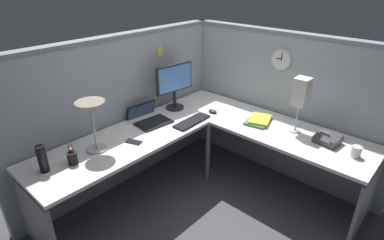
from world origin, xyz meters
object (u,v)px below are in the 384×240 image
thermos_flask (42,159)px  wall_clock (281,60)px  coffee_mug (356,152)px  desk_lamp_paper (301,94)px  desk_lamp_dome (91,111)px  office_phone (328,139)px  monitor (174,83)px  book_stack (259,120)px  pen_cup (72,158)px  computer_mouse (213,111)px  laptop (148,118)px  cell_phone (134,142)px  keyboard (192,121)px

thermos_flask → wall_clock: wall_clock is taller
coffee_mug → desk_lamp_paper: bearing=81.0°
desk_lamp_dome → coffee_mug: (1.37, -1.68, -0.32)m
office_phone → desk_lamp_paper: size_ratio=0.42×
monitor → book_stack: size_ratio=1.54×
pen_cup → thermos_flask: (-0.20, 0.07, 0.06)m
computer_mouse → wall_clock: bearing=-45.1°
office_phone → laptop: bearing=116.6°
computer_mouse → office_phone: size_ratio=0.47×
monitor → thermos_flask: monitor is taller
desk_lamp_paper → wall_clock: wall_clock is taller
desk_lamp_dome → office_phone: 2.05m
thermos_flask → office_phone: 2.37m
desk_lamp_dome → desk_lamp_paper: size_ratio=0.84×
laptop → desk_lamp_paper: (0.79, -1.22, 0.36)m
laptop → desk_lamp_dome: (-0.67, -0.12, 0.34)m
cell_phone → thermos_flask: bearing=147.9°
monitor → computer_mouse: bearing=-64.6°
book_stack → coffee_mug: (-0.03, -0.93, 0.03)m
keyboard → coffee_mug: 1.49m
monitor → laptop: 0.49m
pen_cup → coffee_mug: size_ratio=1.88×
computer_mouse → office_phone: (0.18, -1.16, 0.02)m
desk_lamp_dome → office_phone: (1.44, -1.42, -0.33)m
desk_lamp_paper → monitor: bearing=107.3°
laptop → computer_mouse: 0.70m
computer_mouse → desk_lamp_paper: bearing=-76.7°
thermos_flask → office_phone: (1.88, -1.44, -0.07)m
keyboard → wall_clock: size_ratio=1.95×
office_phone → wall_clock: wall_clock is taller
keyboard → desk_lamp_paper: desk_lamp_paper is taller
laptop → wall_clock: (1.07, -0.86, 0.55)m
pen_cup → laptop: bearing=10.1°
wall_clock → desk_lamp_paper: bearing=-127.3°
computer_mouse → desk_lamp_paper: desk_lamp_paper is taller
monitor → keyboard: 0.49m
monitor → desk_lamp_dome: (-1.07, -0.13, 0.07)m
keyboard → coffee_mug: (0.43, -1.43, 0.04)m
book_stack → desk_lamp_paper: (0.06, -0.36, 0.36)m
desk_lamp_paper → wall_clock: 0.50m
desk_lamp_dome → laptop: bearing=9.8°
thermos_flask → wall_clock: size_ratio=1.00×
pen_cup → desk_lamp_paper: desk_lamp_paper is taller
laptop → desk_lamp_dome: size_ratio=0.92×
thermos_flask → book_stack: size_ratio=0.68×
cell_phone → office_phone: (1.15, -1.29, 0.03)m
laptop → office_phone: size_ratio=1.85×
monitor → wall_clock: 1.13m
book_stack → monitor: bearing=110.1°
desk_lamp_dome → book_stack: bearing=-28.2°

